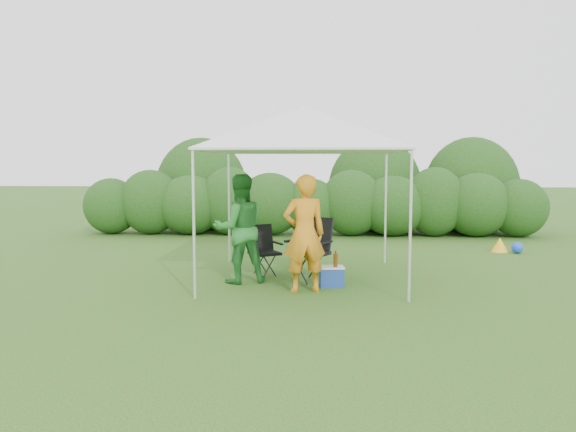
# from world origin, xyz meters

# --- Properties ---
(ground) EXTENTS (70.00, 70.00, 0.00)m
(ground) POSITION_xyz_m (0.00, 0.00, 0.00)
(ground) COLOR #38611E
(hedge) EXTENTS (12.21, 1.53, 1.80)m
(hedge) POSITION_xyz_m (0.00, 6.00, 0.82)
(hedge) COLOR #234C17
(hedge) RESTS_ON ground
(canopy) EXTENTS (3.10, 3.10, 2.83)m
(canopy) POSITION_xyz_m (0.00, 0.50, 2.46)
(canopy) COLOR silver
(canopy) RESTS_ON ground
(chair_right) EXTENTS (0.80, 0.79, 1.03)m
(chair_right) POSITION_xyz_m (0.13, 0.37, 0.58)
(chair_right) COLOR black
(chair_right) RESTS_ON ground
(chair_left) EXTENTS (0.66, 0.64, 0.85)m
(chair_left) POSITION_xyz_m (-0.72, 0.80, 0.48)
(chair_left) COLOR black
(chair_left) RESTS_ON ground
(man) EXTENTS (0.73, 0.58, 1.75)m
(man) POSITION_xyz_m (0.03, -0.49, 0.88)
(man) COLOR orange
(man) RESTS_ON ground
(woman) EXTENTS (1.03, 0.92, 1.74)m
(woman) POSITION_xyz_m (-1.02, 0.12, 0.87)
(woman) COLOR #27782C
(woman) RESTS_ON ground
(cooler) EXTENTS (0.41, 0.33, 0.32)m
(cooler) POSITION_xyz_m (0.45, -0.11, 0.16)
(cooler) COLOR #1F3F92
(cooler) RESTS_ON ground
(bottle) EXTENTS (0.07, 0.07, 0.25)m
(bottle) POSITION_xyz_m (0.51, -0.15, 0.45)
(bottle) COLOR #592D0C
(bottle) RESTS_ON cooler
(lawn_toy) EXTENTS (0.60, 0.50, 0.30)m
(lawn_toy) POSITION_xyz_m (4.20, 3.46, 0.14)
(lawn_toy) COLOR yellow
(lawn_toy) RESTS_ON ground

